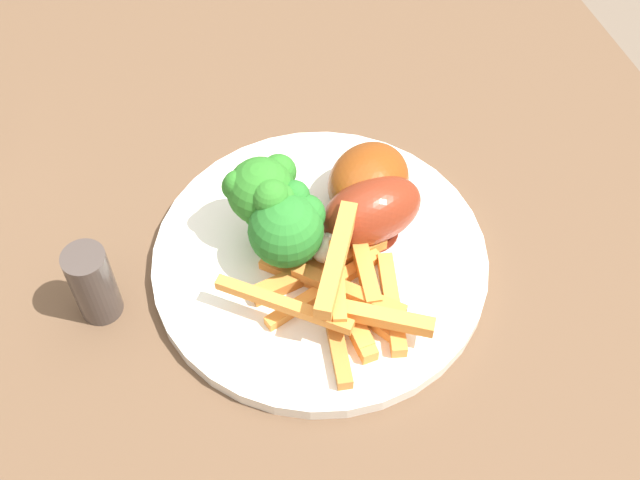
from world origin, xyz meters
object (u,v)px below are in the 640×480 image
object	(u,v)px
dinner_plate	(320,261)
carrot_fries_pile	(342,291)
broccoli_floret_front	(263,190)
broccoli_floret_middle	(290,226)
chicken_drumstick_near	(366,214)
dining_table	(244,325)
chicken_drumstick_far	(366,185)
broccoli_floret_back	(272,210)
pepper_shaker	(93,284)

from	to	relation	value
dinner_plate	carrot_fries_pile	bearing A→B (deg)	-178.14
broccoli_floret_front	broccoli_floret_middle	size ratio (longest dim) A/B	1.11
dinner_plate	broccoli_floret_middle	bearing A→B (deg)	74.02
broccoli_floret_front	chicken_drumstick_near	world-z (taller)	broccoli_floret_front
dining_table	chicken_drumstick_far	bearing A→B (deg)	-87.96
broccoli_floret_back	chicken_drumstick_near	world-z (taller)	broccoli_floret_back
carrot_fries_pile	pepper_shaker	size ratio (longest dim) A/B	2.01
broccoli_floret_middle	chicken_drumstick_near	size ratio (longest dim) A/B	0.51
chicken_drumstick_far	pepper_shaker	distance (m)	0.21
broccoli_floret_middle	broccoli_floret_back	xyz separation A→B (m)	(0.02, 0.01, -0.00)
dining_table	chicken_drumstick_near	distance (m)	0.17
broccoli_floret_front	broccoli_floret_back	distance (m)	0.02
broccoli_floret_front	pepper_shaker	xyz separation A→B (m)	(-0.02, 0.13, -0.03)
carrot_fries_pile	dining_table	bearing A→B (deg)	40.01
dinner_plate	chicken_drumstick_far	size ratio (longest dim) A/B	2.32
dining_table	pepper_shaker	bearing A→B (deg)	97.00
carrot_fries_pile	pepper_shaker	world-z (taller)	pepper_shaker
pepper_shaker	broccoli_floret_middle	bearing A→B (deg)	-94.79
dining_table	chicken_drumstick_near	xyz separation A→B (m)	(-0.02, -0.10, 0.14)
dinner_plate	chicken_drumstick_far	world-z (taller)	chicken_drumstick_far
broccoli_floret_middle	broccoli_floret_front	bearing A→B (deg)	18.93
dinner_plate	chicken_drumstick_near	distance (m)	0.05
broccoli_floret_front	broccoli_floret_middle	bearing A→B (deg)	-161.07
pepper_shaker	dining_table	bearing A→B (deg)	-83.00
carrot_fries_pile	broccoli_floret_front	bearing A→B (deg)	22.57
broccoli_floret_back	pepper_shaker	xyz separation A→B (m)	(-0.01, 0.13, -0.01)
broccoli_floret_middle	chicken_drumstick_near	world-z (taller)	broccoli_floret_middle
dining_table	broccoli_floret_middle	xyz separation A→B (m)	(-0.02, -0.04, 0.15)
broccoli_floret_front	dining_table	bearing A→B (deg)	100.49
broccoli_floret_middle	chicken_drumstick_far	distance (m)	0.08
broccoli_floret_front	chicken_drumstick_near	bearing A→B (deg)	-111.11
carrot_fries_pile	chicken_drumstick_near	bearing A→B (deg)	-36.94
dining_table	carrot_fries_pile	distance (m)	0.16
broccoli_floret_front	carrot_fries_pile	bearing A→B (deg)	-157.43
pepper_shaker	broccoli_floret_front	bearing A→B (deg)	-82.24
dinner_plate	chicken_drumstick_near	size ratio (longest dim) A/B	1.93
chicken_drumstick_far	broccoli_floret_back	bearing A→B (deg)	95.16
broccoli_floret_front	chicken_drumstick_near	distance (m)	0.08
dining_table	pepper_shaker	xyz separation A→B (m)	(-0.01, 0.10, 0.14)
broccoli_floret_back	dining_table	bearing A→B (deg)	84.61
chicken_drumstick_near	chicken_drumstick_far	xyz separation A→B (m)	(0.03, -0.01, -0.00)
dining_table	pepper_shaker	distance (m)	0.17
dining_table	dinner_plate	bearing A→B (deg)	-117.24
dining_table	carrot_fries_pile	world-z (taller)	carrot_fries_pile
broccoli_floret_back	chicken_drumstick_near	size ratio (longest dim) A/B	0.44
chicken_drumstick_near	pepper_shaker	world-z (taller)	pepper_shaker
dining_table	pepper_shaker	size ratio (longest dim) A/B	18.00
carrot_fries_pile	chicken_drumstick_near	xyz separation A→B (m)	(0.05, -0.04, 0.01)
pepper_shaker	carrot_fries_pile	bearing A→B (deg)	-109.95
broccoli_floret_front	chicken_drumstick_far	distance (m)	0.08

